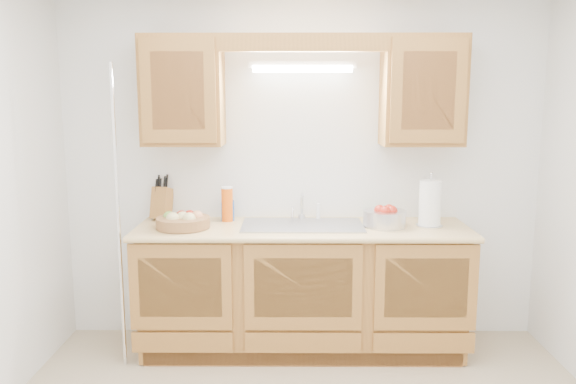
{
  "coord_description": "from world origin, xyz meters",
  "views": [
    {
      "loc": [
        -0.08,
        -2.61,
        1.77
      ],
      "look_at": [
        -0.1,
        0.85,
        1.2
      ],
      "focal_mm": 35.0,
      "sensor_mm": 36.0,
      "label": 1
    }
  ],
  "objects_px": {
    "paper_towel": "(430,204)",
    "knife_block": "(162,203)",
    "fruit_basket": "(183,221)",
    "apple_bowl": "(385,217)"
  },
  "relations": [
    {
      "from": "paper_towel",
      "to": "knife_block",
      "type": "bearing_deg",
      "value": 172.56
    },
    {
      "from": "fruit_basket",
      "to": "knife_block",
      "type": "xyz_separation_m",
      "value": [
        -0.21,
        0.3,
        0.07
      ]
    },
    {
      "from": "fruit_basket",
      "to": "apple_bowl",
      "type": "height_order",
      "value": "apple_bowl"
    },
    {
      "from": "fruit_basket",
      "to": "knife_block",
      "type": "distance_m",
      "value": 0.38
    },
    {
      "from": "knife_block",
      "to": "apple_bowl",
      "type": "relative_size",
      "value": 0.92
    },
    {
      "from": "fruit_basket",
      "to": "paper_towel",
      "type": "relative_size",
      "value": 1.22
    },
    {
      "from": "paper_towel",
      "to": "fruit_basket",
      "type": "bearing_deg",
      "value": -178.14
    },
    {
      "from": "apple_bowl",
      "to": "paper_towel",
      "type": "bearing_deg",
      "value": 0.72
    },
    {
      "from": "paper_towel",
      "to": "apple_bowl",
      "type": "xyz_separation_m",
      "value": [
        -0.31,
        -0.0,
        -0.09
      ]
    },
    {
      "from": "apple_bowl",
      "to": "knife_block",
      "type": "bearing_deg",
      "value": 171.0
    }
  ]
}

